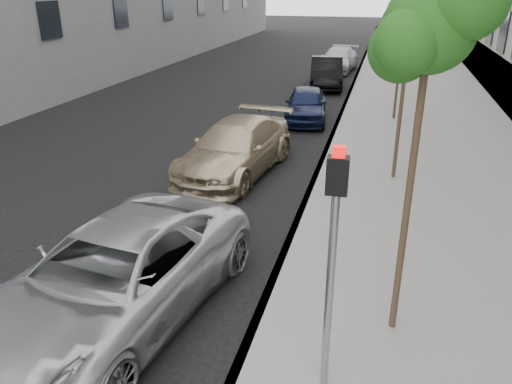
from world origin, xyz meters
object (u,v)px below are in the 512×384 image
at_px(tree_near, 432,29).
at_px(suv, 235,148).
at_px(minivan, 115,277).
at_px(sedan_black, 326,73).
at_px(signal_pole, 333,247).
at_px(tree_far, 406,12).
at_px(tree_mid, 412,21).
at_px(sedan_blue, 306,104).
at_px(sedan_rear, 338,60).

distance_m(tree_near, suv, 8.33).
height_order(minivan, sedan_black, minivan).
relative_size(tree_near, minivan, 0.93).
bearing_deg(minivan, sedan_black, 96.30).
height_order(signal_pole, minivan, signal_pole).
relative_size(tree_near, tree_far, 1.08).
bearing_deg(tree_far, tree_mid, -90.00).
height_order(minivan, sedan_blue, minivan).
bearing_deg(tree_near, sedan_rear, 97.78).
bearing_deg(signal_pole, minivan, 165.93).
distance_m(tree_near, sedan_rear, 24.87).
height_order(minivan, suv, minivan).
bearing_deg(tree_mid, suv, -174.68).
distance_m(signal_pole, sedan_black, 20.80).
bearing_deg(tree_near, sedan_blue, 105.17).
height_order(tree_near, sedan_blue, tree_near).
relative_size(tree_mid, sedan_blue, 1.27).
bearing_deg(signal_pole, sedan_black, 95.37).
distance_m(sedan_blue, sedan_rear, 12.09).
height_order(signal_pole, sedan_blue, signal_pole).
bearing_deg(tree_far, sedan_blue, -167.67).
bearing_deg(sedan_rear, sedan_blue, -84.96).
bearing_deg(suv, sedan_black, 93.91).
bearing_deg(sedan_black, tree_far, -68.55).
height_order(signal_pole, sedan_rear, signal_pole).
relative_size(tree_mid, signal_pole, 1.49).
height_order(minivan, sedan_rear, minivan).
bearing_deg(tree_far, tree_near, -90.00).
xyz_separation_m(tree_mid, sedan_rear, (-3.33, 17.86, -3.41)).
bearing_deg(tree_near, signal_pole, -121.92).
distance_m(tree_near, tree_far, 13.01).
relative_size(signal_pole, sedan_blue, 0.85).
bearing_deg(signal_pole, sedan_blue, 98.54).
xyz_separation_m(signal_pole, minivan, (-3.33, 0.74, -1.38)).
height_order(tree_near, sedan_black, tree_near).
height_order(tree_far, signal_pole, tree_far).
distance_m(tree_near, sedan_blue, 13.27).
distance_m(tree_far, suv, 8.76).
xyz_separation_m(tree_mid, minivan, (-4.21, -7.18, -3.34)).
xyz_separation_m(tree_near, minivan, (-4.21, -0.68, -3.67)).
bearing_deg(minivan, suv, 99.41).
height_order(suv, sedan_rear, suv).
height_order(tree_near, sedan_rear, tree_near).
height_order(tree_mid, suv, tree_mid).
height_order(tree_far, suv, tree_far).
xyz_separation_m(minivan, sedan_blue, (0.89, 12.95, -0.11)).
bearing_deg(tree_near, sedan_black, 100.04).
bearing_deg(sedan_rear, minivan, -86.99).
distance_m(tree_near, minivan, 5.62).
height_order(tree_mid, tree_far, tree_mid).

